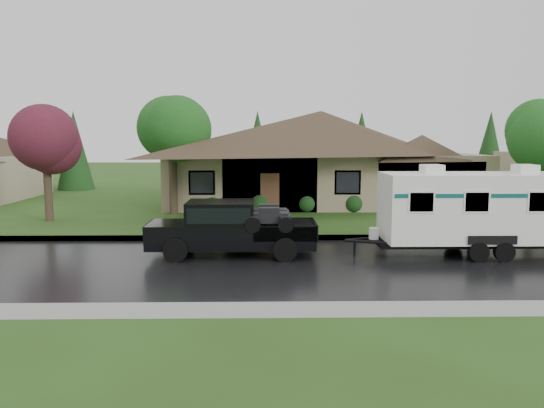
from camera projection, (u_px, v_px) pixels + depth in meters
The scene contains 11 objects.
ground at pixel (307, 251), 19.35m from camera, with size 140.00×140.00×0.00m, color #2B4D18.
road at pixel (312, 264), 17.37m from camera, with size 140.00×8.00×0.01m, color black.
curb at pixel (303, 238), 21.58m from camera, with size 140.00×0.50×0.15m, color gray.
lawn at pixel (288, 201), 34.22m from camera, with size 140.00×26.00×0.15m, color #2B4D18.
house_main at pixel (326, 146), 32.67m from camera, with size 19.44×10.80×6.90m.
tree_left_green at pixel (172, 127), 27.15m from camera, with size 3.95×3.95×6.54m.
tree_red at pixel (46, 144), 25.00m from camera, with size 3.21×3.21×5.31m.
tree_right_green at pixel (535, 136), 25.85m from camera, with size 3.53×3.53×5.84m.
shrub_row at pixel (330, 202), 28.53m from camera, with size 13.60×1.00×1.00m.
pickup_truck at pixel (229, 227), 18.52m from camera, with size 5.77×2.19×1.92m.
travel_trailer at pixel (479, 207), 18.59m from camera, with size 7.12×2.50×3.19m.
Camera 1 is at (-1.63, -18.96, 4.13)m, focal length 35.00 mm.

